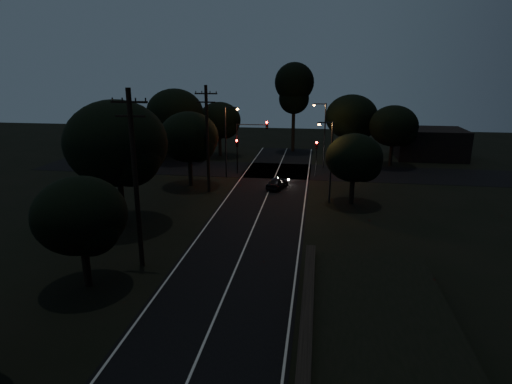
% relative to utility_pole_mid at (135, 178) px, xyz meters
% --- Properties ---
extents(road_surface, '(60.00, 70.00, 0.03)m').
position_rel_utility_pole_mid_xyz_m(road_surface, '(6.00, 16.12, -5.73)').
color(road_surface, black).
rests_on(road_surface, ground).
extents(utility_pole_mid, '(2.20, 0.30, 11.00)m').
position_rel_utility_pole_mid_xyz_m(utility_pole_mid, '(0.00, 0.00, 0.00)').
color(utility_pole_mid, black).
rests_on(utility_pole_mid, ground).
extents(utility_pole_far, '(2.20, 0.30, 10.50)m').
position_rel_utility_pole_mid_xyz_m(utility_pole_far, '(0.00, 17.00, -0.25)').
color(utility_pole_far, black).
rests_on(utility_pole_far, ground).
extents(tree_left_b, '(5.08, 5.08, 6.46)m').
position_rel_utility_pole_mid_xyz_m(tree_left_b, '(-1.82, -3.10, -1.55)').
color(tree_left_b, black).
rests_on(tree_left_b, ground).
extents(tree_left_c, '(7.78, 7.78, 9.83)m').
position_rel_utility_pole_mid_xyz_m(tree_left_c, '(-4.22, 6.84, 0.62)').
color(tree_left_c, black).
rests_on(tree_left_c, ground).
extents(tree_left_d, '(6.14, 6.14, 7.79)m').
position_rel_utility_pole_mid_xyz_m(tree_left_d, '(-2.28, 18.88, -0.69)').
color(tree_left_d, black).
rests_on(tree_left_d, ground).
extents(tree_far_nw, '(5.96, 5.96, 7.55)m').
position_rel_utility_pole_mid_xyz_m(tree_far_nw, '(-2.79, 34.88, -0.85)').
color(tree_far_nw, black).
rests_on(tree_far_nw, ground).
extents(tree_far_w, '(7.45, 7.45, 9.49)m').
position_rel_utility_pole_mid_xyz_m(tree_far_w, '(-7.74, 30.85, 0.43)').
color(tree_far_w, black).
rests_on(tree_far_w, ground).
extents(tree_far_ne, '(6.89, 6.89, 8.71)m').
position_rel_utility_pole_mid_xyz_m(tree_far_ne, '(15.24, 34.86, -0.10)').
color(tree_far_ne, black).
rests_on(tree_far_ne, ground).
extents(tree_far_e, '(6.00, 6.00, 7.61)m').
position_rel_utility_pole_mid_xyz_m(tree_far_e, '(20.21, 31.88, -0.80)').
color(tree_far_e, black).
rests_on(tree_far_e, ground).
extents(tree_right_a, '(5.11, 5.11, 6.49)m').
position_rel_utility_pole_mid_xyz_m(tree_right_a, '(14.18, 14.90, -1.53)').
color(tree_right_a, black).
rests_on(tree_right_a, ground).
extents(tall_pine, '(5.66, 5.66, 12.85)m').
position_rel_utility_pole_mid_xyz_m(tall_pine, '(7.00, 40.00, 3.52)').
color(tall_pine, black).
rests_on(tall_pine, ground).
extents(building_left, '(10.00, 8.00, 4.40)m').
position_rel_utility_pole_mid_xyz_m(building_left, '(-14.00, 37.00, -3.54)').
color(building_left, black).
rests_on(building_left, ground).
extents(building_right, '(9.00, 7.00, 4.00)m').
position_rel_utility_pole_mid_xyz_m(building_right, '(26.00, 38.00, -3.74)').
color(building_right, black).
rests_on(building_right, ground).
extents(signal_left, '(0.28, 0.35, 4.10)m').
position_rel_utility_pole_mid_xyz_m(signal_left, '(1.40, 24.99, -2.90)').
color(signal_left, black).
rests_on(signal_left, ground).
extents(signal_right, '(0.28, 0.35, 4.10)m').
position_rel_utility_pole_mid_xyz_m(signal_right, '(10.60, 24.99, -2.90)').
color(signal_right, black).
rests_on(signal_right, ground).
extents(signal_mast, '(3.70, 0.35, 6.25)m').
position_rel_utility_pole_mid_xyz_m(signal_mast, '(3.09, 24.99, -1.40)').
color(signal_mast, black).
rests_on(signal_mast, ground).
extents(streetlight_a, '(1.66, 0.26, 8.00)m').
position_rel_utility_pole_mid_xyz_m(streetlight_a, '(0.69, 23.00, -1.10)').
color(streetlight_a, black).
rests_on(streetlight_a, ground).
extents(streetlight_b, '(1.66, 0.26, 8.00)m').
position_rel_utility_pole_mid_xyz_m(streetlight_b, '(11.31, 29.00, -1.10)').
color(streetlight_b, black).
rests_on(streetlight_b, ground).
extents(streetlight_c, '(1.46, 0.26, 7.50)m').
position_rel_utility_pole_mid_xyz_m(streetlight_c, '(11.83, 15.00, -1.39)').
color(streetlight_c, black).
rests_on(streetlight_c, ground).
extents(car, '(2.34, 3.82, 1.21)m').
position_rel_utility_pole_mid_xyz_m(car, '(6.75, 19.09, -5.13)').
color(car, black).
rests_on(car, ground).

